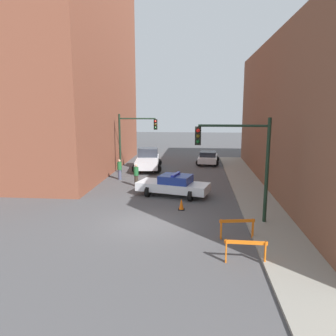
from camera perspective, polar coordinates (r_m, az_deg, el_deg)
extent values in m
plane|color=#4C4C4F|center=(16.79, -3.71, -9.69)|extent=(120.00, 120.00, 0.00)
cube|color=gray|center=(16.98, 17.75, -9.74)|extent=(2.40, 44.00, 0.12)
cube|color=brown|center=(33.12, -21.67, 16.34)|extent=(14.00, 20.00, 19.05)
cylinder|color=black|center=(16.76, 16.85, -0.50)|extent=(0.18, 0.18, 5.20)
cylinder|color=black|center=(16.23, 11.34, 7.23)|extent=(3.40, 0.12, 0.12)
cube|color=black|center=(16.18, 5.25, 5.61)|extent=(0.30, 0.22, 0.90)
sphere|color=red|center=(16.01, 5.26, 6.53)|extent=(0.18, 0.18, 0.18)
sphere|color=#4C3D0C|center=(16.04, 5.25, 5.56)|extent=(0.18, 0.18, 0.18)
sphere|color=#0C4219|center=(16.06, 5.23, 4.60)|extent=(0.18, 0.18, 0.18)
cylinder|color=black|center=(29.41, -8.38, 4.23)|extent=(0.18, 0.18, 5.20)
cylinder|color=black|center=(28.91, -5.38, 8.57)|extent=(3.20, 0.12, 0.12)
cube|color=black|center=(28.68, -2.19, 7.59)|extent=(0.30, 0.22, 0.90)
sphere|color=red|center=(28.52, -2.23, 8.11)|extent=(0.18, 0.18, 0.18)
sphere|color=#4C3D0C|center=(28.54, -2.23, 7.57)|extent=(0.18, 0.18, 0.18)
sphere|color=#0C4219|center=(28.55, -2.22, 7.03)|extent=(0.18, 0.18, 0.18)
cube|color=white|center=(21.71, 0.88, -3.27)|extent=(5.02, 3.02, 0.55)
cube|color=navy|center=(21.53, 1.35, -1.93)|extent=(2.33, 2.09, 0.52)
cylinder|color=black|center=(21.54, -3.55, -4.16)|extent=(0.39, 0.69, 0.66)
cylinder|color=black|center=(23.06, -1.83, -3.15)|extent=(0.39, 0.69, 0.66)
cylinder|color=black|center=(20.57, 3.91, -4.88)|extent=(0.39, 0.69, 0.66)
cylinder|color=black|center=(22.15, 5.18, -3.77)|extent=(0.39, 0.69, 0.66)
cube|color=#2633BF|center=(21.46, 1.36, -1.10)|extent=(0.56, 1.39, 0.12)
cube|color=silver|center=(30.64, -3.58, 1.09)|extent=(2.54, 5.57, 0.70)
cube|color=#2D333D|center=(31.59, -3.50, 2.76)|extent=(2.01, 1.91, 0.80)
cylinder|color=black|center=(32.41, -5.05, 0.97)|extent=(0.82, 0.34, 0.80)
cylinder|color=black|center=(32.31, -1.79, 0.97)|extent=(0.82, 0.34, 0.80)
cylinder|color=black|center=(29.12, -5.56, -0.14)|extent=(0.82, 0.34, 0.80)
cylinder|color=black|center=(29.02, -1.93, -0.14)|extent=(0.82, 0.34, 0.80)
cube|color=silver|center=(33.97, 6.97, 1.67)|extent=(2.14, 4.43, 0.52)
cube|color=#232833|center=(33.72, 6.97, 2.46)|extent=(1.73, 1.93, 0.48)
cylinder|color=black|center=(35.37, 5.74, 1.62)|extent=(0.64, 0.27, 0.62)
cylinder|color=black|center=(35.29, 8.42, 1.54)|extent=(0.64, 0.27, 0.62)
cylinder|color=black|center=(32.75, 5.39, 0.90)|extent=(0.64, 0.27, 0.62)
cylinder|color=black|center=(32.66, 8.28, 0.81)|extent=(0.64, 0.27, 0.62)
cylinder|color=#382D23|center=(24.40, -5.55, -2.23)|extent=(0.31, 0.31, 0.82)
cylinder|color=#236633|center=(24.25, -5.58, -0.57)|extent=(0.39, 0.39, 0.62)
sphere|color=tan|center=(24.17, -5.60, 0.40)|extent=(0.24, 0.24, 0.22)
cylinder|color=#474C66|center=(26.77, -8.41, -1.14)|extent=(0.34, 0.34, 0.82)
cylinder|color=#236633|center=(26.64, -8.46, 0.37)|extent=(0.44, 0.44, 0.62)
sphere|color=tan|center=(26.56, -8.48, 1.26)|extent=(0.27, 0.27, 0.22)
cube|color=orange|center=(12.88, 13.41, -12.51)|extent=(1.60, 0.09, 0.14)
cube|color=orange|center=(12.96, 10.08, -14.05)|extent=(0.05, 0.16, 0.90)
cube|color=orange|center=(13.13, 16.55, -14.00)|extent=(0.05, 0.16, 0.90)
cube|color=orange|center=(15.04, 11.97, -9.00)|extent=(1.59, 0.30, 0.14)
cube|color=orange|center=(15.00, 9.22, -10.51)|extent=(0.07, 0.17, 0.90)
cube|color=orange|center=(15.38, 14.54, -10.18)|extent=(0.07, 0.17, 0.90)
cube|color=black|center=(18.95, 2.34, -7.22)|extent=(0.36, 0.36, 0.04)
cone|color=#F2600C|center=(18.85, 2.35, -6.27)|extent=(0.28, 0.28, 0.62)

